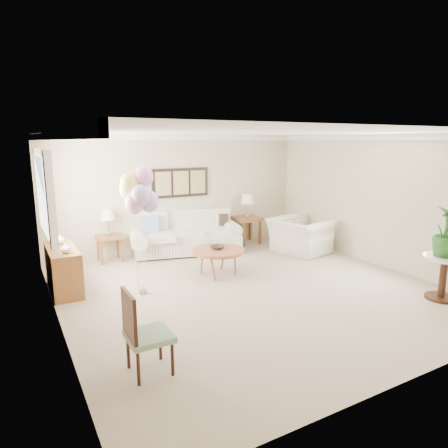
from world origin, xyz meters
name	(u,v)px	position (x,y,z in m)	size (l,w,h in m)	color
ground_plane	(251,290)	(0.00, 0.00, 0.00)	(6.00, 6.00, 0.00)	tan
room_shell	(244,194)	(-0.11, 0.09, 1.63)	(6.04, 6.04, 2.60)	beige
wall_art_triptych	(181,183)	(0.00, 2.96, 1.55)	(1.35, 0.06, 0.65)	black
sofa	(186,236)	(-0.02, 2.69, 0.37)	(2.77, 1.47, 0.95)	white
end_table_left	(109,239)	(-1.68, 2.83, 0.47)	(0.52, 0.47, 0.57)	olive
end_table_right	(247,221)	(1.62, 2.71, 0.55)	(0.61, 0.55, 0.66)	olive
lamp_left	(108,215)	(-1.68, 2.83, 0.97)	(0.30, 0.30, 0.54)	gray
lamp_right	(247,199)	(1.62, 2.71, 1.09)	(0.32, 0.32, 0.56)	gray
coffee_table	(218,251)	(-0.12, 0.96, 0.46)	(0.98, 0.98, 0.49)	#A26344
decor_bowl	(217,247)	(-0.12, 1.00, 0.53)	(0.26, 0.26, 0.06)	#2F2522
armchair	(300,236)	(2.20, 1.43, 0.39)	(1.19, 1.04, 0.77)	white
side_table	(444,267)	(2.43, -1.79, 0.53)	(0.65, 0.65, 0.70)	silver
potted_plant	(447,232)	(2.42, -1.78, 1.10)	(0.44, 0.44, 0.78)	#204E1A
accent_chair	(142,331)	(-2.36, -1.52, 0.49)	(0.47, 0.47, 0.95)	gray
credenza	(63,269)	(-2.76, 1.50, 0.37)	(0.46, 1.20, 0.74)	olive
vase_white	(66,248)	(-2.74, 1.14, 0.83)	(0.16, 0.16, 0.17)	#B6B5C7
vase_sage	(60,239)	(-2.74, 1.79, 0.83)	(0.17, 0.17, 0.17)	beige
balloon_cluster	(138,192)	(-1.66, 0.76, 1.68)	(0.57, 0.54, 2.09)	gray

